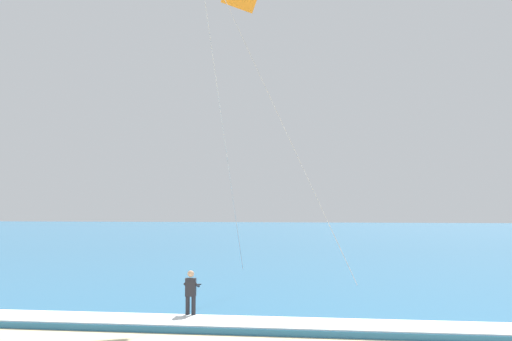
# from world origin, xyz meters

# --- Properties ---
(sea) EXTENTS (200.00, 120.00, 0.20)m
(sea) POSITION_xyz_m (0.00, 73.33, 0.10)
(sea) COLOR teal
(sea) RESTS_ON ground
(surf_foam) EXTENTS (200.00, 1.86, 0.04)m
(surf_foam) POSITION_xyz_m (0.00, 14.33, 0.22)
(surf_foam) COLOR white
(surf_foam) RESTS_ON sea
(surfboard) EXTENTS (0.47, 1.41, 0.09)m
(surfboard) POSITION_xyz_m (-5.48, 15.19, 0.03)
(surfboard) COLOR white
(surfboard) RESTS_ON ground
(kitesurfer) EXTENTS (0.55, 0.53, 1.69)m
(kitesurfer) POSITION_xyz_m (-5.48, 15.20, 0.94)
(kitesurfer) COLOR #232328
(kitesurfer) RESTS_ON ground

